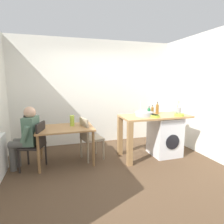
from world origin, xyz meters
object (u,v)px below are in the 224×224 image
(dining_table, at_px, (65,132))
(bottle_clear_small, at_px, (157,108))
(chair_opposite, at_px, (89,136))
(mixing_bowl, at_px, (155,116))
(washing_machine, at_px, (165,136))
(chair_person_seat, at_px, (36,143))
(utensil_crock, at_px, (179,110))
(bottle_tall_green, at_px, (149,111))
(seated_person, at_px, (27,135))
(vase, at_px, (72,121))
(bottle_squat_brown, at_px, (152,110))
(colander, at_px, (179,115))

(dining_table, xyz_separation_m, bottle_clear_small, (2.04, -0.05, 0.40))
(chair_opposite, height_order, bottle_clear_small, bottle_clear_small)
(chair_opposite, xyz_separation_m, bottle_clear_small, (1.56, -0.08, 0.54))
(mixing_bowl, bearing_deg, washing_machine, 27.74)
(chair_person_seat, distance_m, utensil_crock, 3.11)
(bottle_clear_small, distance_m, utensil_crock, 0.50)
(bottle_clear_small, bearing_deg, bottle_tall_green, -161.77)
(seated_person, bearing_deg, vase, -60.97)
(bottle_tall_green, relative_size, bottle_squat_brown, 0.92)
(utensil_crock, height_order, colander, utensil_crock)
(colander, xyz_separation_m, vase, (-2.19, 0.53, -0.10))
(chair_opposite, relative_size, bottle_tall_green, 4.86)
(chair_person_seat, relative_size, vase, 4.07)
(chair_person_seat, relative_size, chair_opposite, 1.00)
(bottle_clear_small, relative_size, utensil_crock, 0.91)
(colander, bearing_deg, bottle_squat_brown, 138.23)
(bottle_clear_small, bearing_deg, chair_person_seat, -178.31)
(bottle_clear_small, bearing_deg, seated_person, -179.42)
(chair_person_seat, distance_m, bottle_tall_green, 2.39)
(bottle_tall_green, bearing_deg, dining_table, 175.87)
(utensil_crock, distance_m, colander, 0.33)
(seated_person, xyz_separation_m, mixing_bowl, (2.48, -0.34, 0.28))
(dining_table, height_order, bottle_tall_green, bottle_tall_green)
(chair_person_seat, bearing_deg, vase, -54.86)
(dining_table, distance_m, utensil_crock, 2.55)
(chair_person_seat, height_order, washing_machine, chair_person_seat)
(bottle_tall_green, bearing_deg, mixing_bowl, -91.40)
(dining_table, bearing_deg, chair_opposite, 3.74)
(utensil_crock, bearing_deg, bottle_tall_green, 177.55)
(chair_person_seat, relative_size, bottle_clear_small, 3.30)
(dining_table, bearing_deg, washing_machine, -5.64)
(bottle_clear_small, bearing_deg, washing_machine, -54.75)
(colander, bearing_deg, seated_person, 173.32)
(bottle_clear_small, distance_m, mixing_bowl, 0.46)
(dining_table, bearing_deg, bottle_squat_brown, -1.40)
(chair_person_seat, distance_m, seated_person, 0.23)
(bottle_tall_green, distance_m, colander, 0.64)
(washing_machine, distance_m, bottle_clear_small, 0.65)
(dining_table, distance_m, colander, 2.40)
(chair_person_seat, relative_size, mixing_bowl, 4.81)
(chair_person_seat, distance_m, mixing_bowl, 2.39)
(bottle_clear_small, xyz_separation_m, vase, (-1.89, 0.15, -0.19))
(chair_person_seat, xyz_separation_m, mixing_bowl, (2.33, -0.29, 0.44))
(chair_person_seat, height_order, utensil_crock, utensil_crock)
(mixing_bowl, bearing_deg, bottle_squat_brown, 69.79)
(mixing_bowl, xyz_separation_m, vase, (-1.63, 0.51, -0.10))
(bottle_clear_small, height_order, utensil_crock, utensil_crock)
(bottle_squat_brown, bearing_deg, mixing_bowl, -110.21)
(dining_table, xyz_separation_m, mixing_bowl, (1.78, -0.41, 0.31))
(bottle_squat_brown, height_order, colander, bottle_squat_brown)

